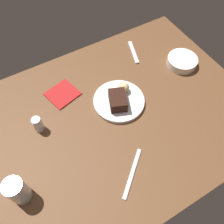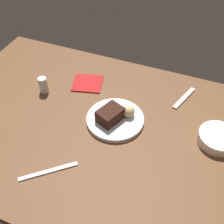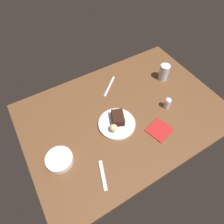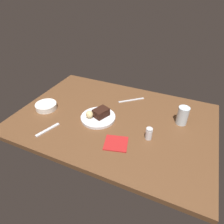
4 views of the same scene
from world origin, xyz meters
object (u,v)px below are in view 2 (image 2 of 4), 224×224
(dessert_plate, at_px, (115,119))
(folded_napkin, at_px, (88,83))
(dessert_spoon, at_px, (184,98))
(salt_shaker, at_px, (43,85))
(chocolate_cake_slice, at_px, (110,115))
(side_bowl, at_px, (218,138))
(bread_roll, at_px, (129,111))
(butter_knife, at_px, (48,171))

(dessert_plate, xyz_separation_m, folded_napkin, (0.19, -0.16, -0.01))
(dessert_spoon, relative_size, folded_napkin, 1.24)
(salt_shaker, bearing_deg, chocolate_cake_slice, 169.21)
(side_bowl, xyz_separation_m, dessert_spoon, (0.15, -0.18, -0.01))
(bread_roll, distance_m, butter_knife, 0.35)
(dessert_plate, bearing_deg, salt_shaker, -7.99)
(dessert_spoon, bearing_deg, salt_shaker, 125.59)
(dessert_plate, height_order, chocolate_cake_slice, chocolate_cake_slice)
(bread_roll, bearing_deg, side_bowl, -178.29)
(dessert_plate, distance_m, bread_roll, 0.06)
(dessert_plate, height_order, butter_knife, dessert_plate)
(salt_shaker, height_order, butter_knife, salt_shaker)
(butter_knife, bearing_deg, dessert_spoon, 16.04)
(dessert_plate, xyz_separation_m, butter_knife, (0.12, 0.28, -0.01))
(bread_roll, height_order, folded_napkin, bread_roll)
(dessert_plate, relative_size, bread_roll, 4.73)
(side_bowl, bearing_deg, dessert_spoon, -49.15)
(dessert_plate, xyz_separation_m, chocolate_cake_slice, (0.01, 0.01, 0.03))
(chocolate_cake_slice, distance_m, side_bowl, 0.38)
(dessert_plate, xyz_separation_m, side_bowl, (-0.37, -0.04, 0.01))
(bread_roll, relative_size, salt_shaker, 0.65)
(chocolate_cake_slice, bearing_deg, side_bowl, -171.84)
(bread_roll, height_order, butter_knife, bread_roll)
(bread_roll, bearing_deg, salt_shaker, -2.40)
(salt_shaker, relative_size, dessert_spoon, 0.46)
(bread_roll, xyz_separation_m, dessert_spoon, (-0.17, -0.19, -0.04))
(chocolate_cake_slice, bearing_deg, butter_knife, 69.24)
(side_bowl, bearing_deg, bread_roll, 1.71)
(salt_shaker, height_order, folded_napkin, salt_shaker)
(dessert_plate, relative_size, folded_napkin, 1.76)
(butter_knife, bearing_deg, salt_shaker, 82.31)
(side_bowl, distance_m, folded_napkin, 0.56)
(side_bowl, height_order, butter_knife, side_bowl)
(bread_roll, bearing_deg, butter_knife, 63.35)
(folded_napkin, bearing_deg, salt_shaker, 37.40)
(chocolate_cake_slice, height_order, salt_shaker, salt_shaker)
(butter_knife, bearing_deg, folded_napkin, 58.43)
(bread_roll, height_order, side_bowl, bread_roll)
(bread_roll, xyz_separation_m, side_bowl, (-0.32, -0.01, -0.02))
(dessert_spoon, height_order, folded_napkin, dessert_spoon)
(chocolate_cake_slice, distance_m, folded_napkin, 0.25)
(chocolate_cake_slice, distance_m, bread_roll, 0.07)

